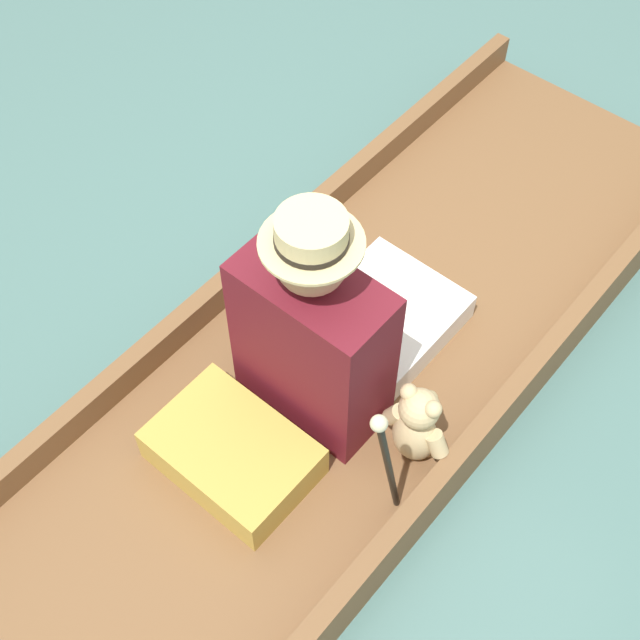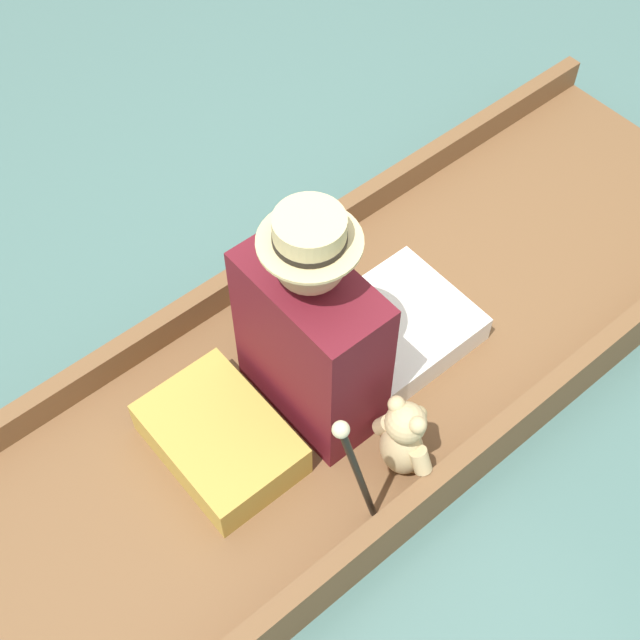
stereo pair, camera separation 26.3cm
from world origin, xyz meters
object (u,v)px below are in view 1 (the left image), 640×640
at_px(teddy_bear, 417,426).
at_px(walking_cane, 387,459).
at_px(wine_glass, 297,250).
at_px(seated_person, 329,329).

height_order(teddy_bear, walking_cane, walking_cane).
relative_size(teddy_bear, wine_glass, 3.38).
bearing_deg(seated_person, walking_cane, -22.59).
relative_size(seated_person, teddy_bear, 2.52).
bearing_deg(teddy_bear, walking_cane, -75.21).
relative_size(seated_person, walking_cane, 1.20).
bearing_deg(teddy_bear, seated_person, 175.97).
bearing_deg(wine_glass, seated_person, -37.42).
relative_size(wine_glass, walking_cane, 0.14).
relative_size(seated_person, wine_glass, 8.53).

